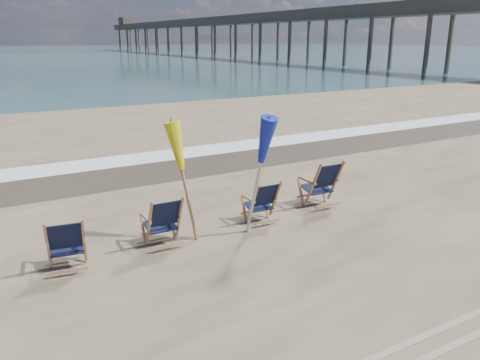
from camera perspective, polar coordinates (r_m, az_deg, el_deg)
The scene contains 9 objects.
surf_foam at distance 14.82m, azimuth -11.69°, elevation 2.67°, with size 200.00×1.40×0.01m, color silver.
wet_sand_strip at distance 13.44m, azimuth -9.69°, elevation 1.32°, with size 200.00×2.60×0.00m, color #42362A.
beach_chair_0 at distance 7.82m, azimuth -18.46°, elevation -7.26°, with size 0.61×0.69×0.95m, color black, non-canonical shape.
beach_chair_1 at distance 8.36m, azimuth -7.37°, elevation -4.78°, with size 0.63×0.71×0.99m, color black, non-canonical shape.
beach_chair_2 at distance 9.37m, azimuth 4.35°, elevation -2.49°, with size 0.59×0.66×0.92m, color black, non-canonical shape.
beach_chair_3 at distance 10.41m, azimuth 11.63°, elevation -0.26°, with size 0.70×0.79×1.10m, color black, non-canonical shape.
umbrella_yellow at distance 8.27m, azimuth -6.81°, elevation 3.46°, with size 0.30×0.30×2.18m.
umbrella_blue at distance 8.20m, azimuth 2.12°, elevation 4.87°, with size 0.30×0.30×2.39m.
fishing_pier at distance 90.00m, azimuth -1.49°, elevation 17.63°, with size 4.40×140.00×9.30m, color #4F4239, non-canonical shape.
Camera 1 is at (-4.31, -5.43, 3.57)m, focal length 35.00 mm.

